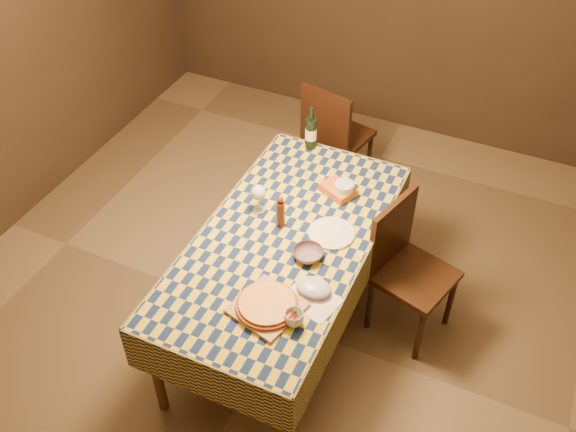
{
  "coord_description": "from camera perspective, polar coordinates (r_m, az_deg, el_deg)",
  "views": [
    {
      "loc": [
        1.1,
        -2.34,
        3.3
      ],
      "look_at": [
        0.0,
        0.05,
        0.9
      ],
      "focal_mm": 40.0,
      "sensor_mm": 36.0,
      "label": 1
    }
  ],
  "objects": [
    {
      "name": "pizza",
      "position": [
        3.24,
        -1.87,
        -7.86
      ],
      "size": [
        0.41,
        0.41,
        0.03
      ],
      "color": "#8E3A17",
      "rests_on": "cutting_board"
    },
    {
      "name": "cutting_board",
      "position": [
        3.26,
        -1.86,
        -8.14
      ],
      "size": [
        0.38,
        0.38,
        0.02
      ],
      "primitive_type": "cube",
      "rotation": [
        0.0,
        0.0,
        -0.26
      ],
      "color": "#A06E4B",
      "rests_on": "dining_table"
    },
    {
      "name": "flour_patch",
      "position": [
        3.31,
        2.1,
        -7.43
      ],
      "size": [
        0.31,
        0.27,
        0.0
      ],
      "primitive_type": "cube",
      "rotation": [
        0.0,
        0.0,
        -0.25
      ],
      "color": "silver",
      "rests_on": "dining_table"
    },
    {
      "name": "white_plate",
      "position": [
        3.64,
        3.88,
        -1.54
      ],
      "size": [
        0.35,
        0.35,
        0.02
      ],
      "primitive_type": "cylinder",
      "rotation": [
        0.0,
        0.0,
        -0.39
      ],
      "color": "white",
      "rests_on": "dining_table"
    },
    {
      "name": "wine_bottle",
      "position": [
        4.22,
        2.05,
        7.41
      ],
      "size": [
        0.09,
        0.09,
        0.31
      ],
      "color": "black",
      "rests_on": "dining_table"
    },
    {
      "name": "takeout_container",
      "position": [
        3.9,
        4.46,
        2.33
      ],
      "size": [
        0.25,
        0.22,
        0.05
      ],
      "primitive_type": "cube",
      "rotation": [
        0.0,
        0.0,
        -0.44
      ],
      "color": "#BF5A19",
      "rests_on": "dining_table"
    },
    {
      "name": "dining_table",
      "position": [
        3.67,
        -0.33,
        -2.86
      ],
      "size": [
        0.94,
        1.84,
        0.77
      ],
      "color": "brown",
      "rests_on": "ground"
    },
    {
      "name": "chair_far",
      "position": [
        4.86,
        4.05,
        7.38
      ],
      "size": [
        0.5,
        0.51,
        0.93
      ],
      "color": "black",
      "rests_on": "ground"
    },
    {
      "name": "pepper_mill",
      "position": [
        3.63,
        -0.67,
        0.33
      ],
      "size": [
        0.06,
        0.06,
        0.21
      ],
      "color": "#531D13",
      "rests_on": "dining_table"
    },
    {
      "name": "flour_bag",
      "position": [
        3.33,
        2.28,
        -6.36
      ],
      "size": [
        0.22,
        0.18,
        0.06
      ],
      "primitive_type": "ellipsoid",
      "rotation": [
        0.0,
        0.0,
        -0.25
      ],
      "color": "#AAB7DA",
      "rests_on": "dining_table"
    },
    {
      "name": "chair_right",
      "position": [
        3.89,
        10.34,
        -4.04
      ],
      "size": [
        0.53,
        0.52,
        0.93
      ],
      "color": "black",
      "rests_on": "ground"
    },
    {
      "name": "tumbler",
      "position": [
        3.18,
        0.54,
        -9.07
      ],
      "size": [
        0.1,
        0.1,
        0.08
      ],
      "primitive_type": "imported",
      "rotation": [
        0.0,
        0.0,
        -0.03
      ],
      "color": "silver",
      "rests_on": "dining_table"
    },
    {
      "name": "wine_glass",
      "position": [
        3.71,
        -2.65,
        2.02
      ],
      "size": [
        0.09,
        0.09,
        0.18
      ],
      "color": "silver",
      "rests_on": "dining_table"
    },
    {
      "name": "deli_tub",
      "position": [
        3.87,
        5.02,
        2.33
      ],
      "size": [
        0.12,
        0.12,
        0.1
      ],
      "primitive_type": "cylinder",
      "rotation": [
        0.0,
        0.0,
        -0.06
      ],
      "color": "silver",
      "rests_on": "dining_table"
    },
    {
      "name": "bowl",
      "position": [
        3.49,
        1.79,
        -3.4
      ],
      "size": [
        0.21,
        0.21,
        0.05
      ],
      "primitive_type": "imported",
      "rotation": [
        0.0,
        0.0,
        0.32
      ],
      "color": "#684F57",
      "rests_on": "dining_table"
    },
    {
      "name": "room",
      "position": [
        3.24,
        -0.37,
        5.36
      ],
      "size": [
        5.0,
        5.1,
        2.7
      ],
      "color": "brown",
      "rests_on": "ground"
    }
  ]
}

